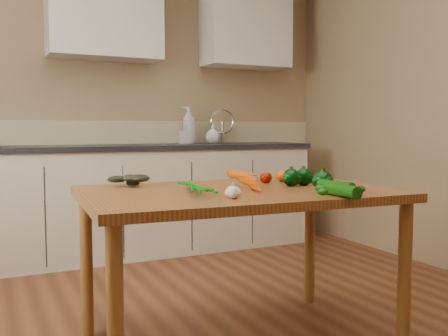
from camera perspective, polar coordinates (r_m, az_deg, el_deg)
name	(u,v)px	position (r m, az deg, el deg)	size (l,w,h in m)	color
room	(237,80)	(2.24, 1.47, 10.03)	(4.04, 5.04, 2.64)	brown
counter_run	(149,197)	(4.22, -8.62, -3.35)	(2.84, 0.64, 1.14)	beige
upper_cabinets	(176,22)	(4.50, -5.56, 16.28)	(2.15, 0.35, 0.70)	silver
table	(238,207)	(2.32, 1.58, -4.50)	(1.45, 0.98, 0.75)	brown
soap_bottle_a	(189,125)	(4.48, -4.04, 4.92)	(0.13, 0.13, 0.33)	silver
soap_bottle_b	(185,134)	(4.41, -4.49, 3.86)	(0.07, 0.08, 0.17)	silver
soap_bottle_c	(213,134)	(4.54, -1.26, 3.94)	(0.13, 0.13, 0.17)	silver
carrot_bunch	(232,183)	(2.27, 0.91, -1.69)	(0.26, 0.20, 0.07)	#DA4F05
leafy_greens	(126,176)	(2.46, -11.09, -0.96)	(0.20, 0.18, 0.10)	black
garlic_bulb	(233,192)	(2.00, 1.04, -2.78)	(0.06, 0.06, 0.05)	white
pepper_a	(291,178)	(2.45, 7.69, -1.11)	(0.08, 0.08, 0.08)	black
pepper_b	(304,177)	(2.50, 9.08, -1.02)	(0.08, 0.08, 0.08)	black
pepper_c	(323,180)	(2.35, 11.24, -1.37)	(0.09, 0.09, 0.09)	black
tomato_a	(266,178)	(2.56, 4.82, -1.13)	(0.06, 0.06, 0.06)	#860C02
tomato_b	(283,176)	(2.65, 6.71, -0.92)	(0.07, 0.07, 0.06)	#D95005
tomato_c	(303,176)	(2.62, 9.03, -0.91)	(0.08, 0.08, 0.07)	#D95005
zucchini_a	(336,187)	(2.23, 12.67, -2.12)	(0.06, 0.06, 0.18)	#0A4307
zucchini_b	(342,191)	(2.11, 13.32, -2.52)	(0.05, 0.05, 0.19)	#0A4307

